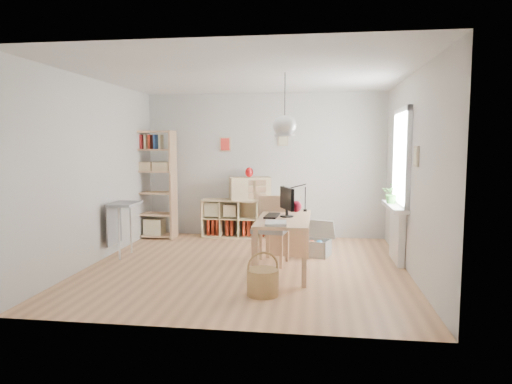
# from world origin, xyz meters

# --- Properties ---
(ground) EXTENTS (4.50, 4.50, 0.00)m
(ground) POSITION_xyz_m (0.00, 0.00, 0.00)
(ground) COLOR tan
(ground) RESTS_ON ground
(room_shell) EXTENTS (4.50, 4.50, 4.50)m
(room_shell) POSITION_xyz_m (0.55, -0.15, 2.00)
(room_shell) COLOR silver
(room_shell) RESTS_ON ground
(window_unit) EXTENTS (0.07, 1.16, 1.46)m
(window_unit) POSITION_xyz_m (2.23, 0.60, 1.55)
(window_unit) COLOR white
(window_unit) RESTS_ON ground
(radiator) EXTENTS (0.10, 0.80, 0.80)m
(radiator) POSITION_xyz_m (2.19, 0.60, 0.40)
(radiator) COLOR white
(radiator) RESTS_ON ground
(windowsill) EXTENTS (0.22, 1.20, 0.06)m
(windowsill) POSITION_xyz_m (2.14, 0.60, 0.83)
(windowsill) COLOR white
(windowsill) RESTS_ON radiator
(desk) EXTENTS (0.70, 1.50, 0.75)m
(desk) POSITION_xyz_m (0.55, -0.15, 0.66)
(desk) COLOR #DFAF80
(desk) RESTS_ON ground
(cube_shelf) EXTENTS (1.40, 0.38, 0.72)m
(cube_shelf) POSITION_xyz_m (-0.47, 2.08, 0.30)
(cube_shelf) COLOR #D2B88A
(cube_shelf) RESTS_ON ground
(tall_bookshelf) EXTENTS (0.80, 0.38, 2.00)m
(tall_bookshelf) POSITION_xyz_m (-2.04, 1.80, 1.09)
(tall_bookshelf) COLOR #DFAF80
(tall_bookshelf) RESTS_ON ground
(side_table) EXTENTS (0.40, 0.55, 0.85)m
(side_table) POSITION_xyz_m (-2.04, 0.35, 0.67)
(side_table) COLOR gray
(side_table) RESTS_ON ground
(chair) EXTENTS (0.55, 0.55, 0.99)m
(chair) POSITION_xyz_m (0.34, 0.27, 0.56)
(chair) COLOR gray
(chair) RESTS_ON ground
(wicker_basket) EXTENTS (0.37, 0.37, 0.52)m
(wicker_basket) POSITION_xyz_m (0.38, -1.20, 0.17)
(wicker_basket) COLOR #9B7046
(wicker_basket) RESTS_ON ground
(storage_chest) EXTENTS (0.65, 0.70, 0.54)m
(storage_chest) POSITION_xyz_m (0.97, 0.84, 0.17)
(storage_chest) COLOR silver
(storage_chest) RESTS_ON ground
(monitor) EXTENTS (0.22, 0.45, 0.41)m
(monitor) POSITION_xyz_m (0.58, -0.07, 0.98)
(monitor) COLOR black
(monitor) RESTS_ON desk
(keyboard) EXTENTS (0.20, 0.46, 0.02)m
(keyboard) POSITION_xyz_m (0.38, -0.08, 0.76)
(keyboard) COLOR black
(keyboard) RESTS_ON desk
(task_lamp) EXTENTS (0.37, 0.14, 0.39)m
(task_lamp) POSITION_xyz_m (0.64, 0.42, 1.02)
(task_lamp) COLOR black
(task_lamp) RESTS_ON desk
(yarn_ball) EXTENTS (0.17, 0.17, 0.17)m
(yarn_ball) POSITION_xyz_m (0.69, 0.39, 0.83)
(yarn_ball) COLOR #4C0A17
(yarn_ball) RESTS_ON desk
(paper_tray) EXTENTS (0.29, 0.35, 0.03)m
(paper_tray) POSITION_xyz_m (0.49, -0.69, 0.77)
(paper_tray) COLOR white
(paper_tray) RESTS_ON desk
(drawer_chest) EXTENTS (0.81, 0.56, 0.42)m
(drawer_chest) POSITION_xyz_m (-0.25, 2.04, 0.93)
(drawer_chest) COLOR #D2B88A
(drawer_chest) RESTS_ON cube_shelf
(red_vase) EXTENTS (0.15, 0.15, 0.18)m
(red_vase) POSITION_xyz_m (-0.26, 2.04, 1.23)
(red_vase) COLOR #9C0D0E
(red_vase) RESTS_ON drawer_chest
(potted_plant) EXTENTS (0.32, 0.30, 0.30)m
(potted_plant) POSITION_xyz_m (2.12, 0.74, 1.01)
(potted_plant) COLOR #36722A
(potted_plant) RESTS_ON windowsill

